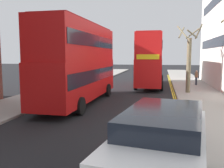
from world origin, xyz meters
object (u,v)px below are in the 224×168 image
object	(u,v)px
taxi_minivan	(161,156)
double_decker_bus_oncoming	(151,59)
double_decker_bus_away	(79,61)
pedestrian_far	(196,77)

from	to	relation	value
taxi_minivan	double_decker_bus_oncoming	bearing A→B (deg)	93.37
double_decker_bus_away	taxi_minivan	bearing A→B (deg)	-62.26
double_decker_bus_away	double_decker_bus_oncoming	distance (m)	11.71
double_decker_bus_away	pedestrian_far	world-z (taller)	double_decker_bus_away
double_decker_bus_oncoming	pedestrian_far	size ratio (longest dim) A/B	6.67
taxi_minivan	double_decker_bus_away	bearing A→B (deg)	117.74
double_decker_bus_oncoming	pedestrian_far	xyz separation A→B (m)	(5.04, 1.13, -2.04)
double_decker_bus_away	double_decker_bus_oncoming	bearing A→B (deg)	67.58
taxi_minivan	pedestrian_far	xyz separation A→B (m)	(3.75, 22.90, -0.08)
double_decker_bus_away	pedestrian_far	distance (m)	15.41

